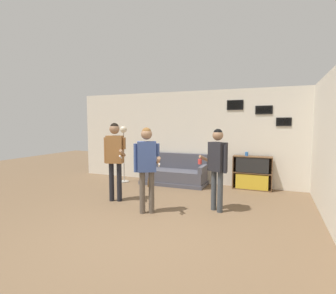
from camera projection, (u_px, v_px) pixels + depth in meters
name	position (u px, v px, depth m)	size (l,w,h in m)	color
ground_plane	(131.00, 238.00, 4.04)	(20.00, 20.00, 0.00)	brown
wall_back	(201.00, 137.00, 7.64)	(8.14, 0.08, 2.70)	silver
wall_right	(329.00, 146.00, 4.67)	(0.06, 6.41, 2.70)	silver
couch	(174.00, 174.00, 7.61)	(1.87, 0.80, 0.87)	#4C4C56
bookshelf	(252.00, 173.00, 6.97)	(1.00, 0.30, 0.89)	brown
floor_lamp	(124.00, 143.00, 7.78)	(0.28, 0.28, 1.68)	#ADA89E
person_player_foreground_left	(115.00, 153.00, 5.86)	(0.56, 0.44, 1.77)	black
person_player_foreground_center	(147.00, 161.00, 5.06)	(0.59, 0.38, 1.68)	brown
person_watcher_holding_cup	(217.00, 161.00, 5.18)	(0.58, 0.37, 1.65)	#3D4247
bottle_on_floor	(149.00, 183.00, 7.26)	(0.06, 0.06, 0.26)	brown
drinking_cup	(247.00, 154.00, 6.98)	(0.08, 0.08, 0.11)	blue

